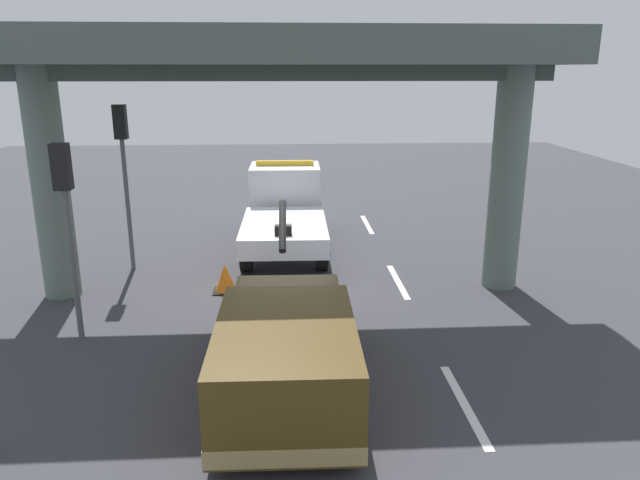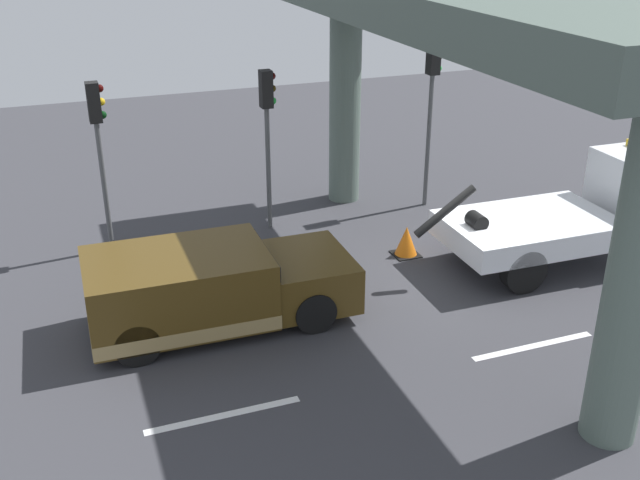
{
  "view_description": "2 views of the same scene",
  "coord_description": "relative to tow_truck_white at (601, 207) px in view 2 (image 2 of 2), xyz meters",
  "views": [
    {
      "loc": [
        -14.68,
        -0.01,
        5.42
      ],
      "look_at": [
        -0.83,
        -0.85,
        1.42
      ],
      "focal_mm": 33.45,
      "sensor_mm": 36.0,
      "label": 1
    },
    {
      "loc": [
        -7.99,
        -12.81,
        7.64
      ],
      "look_at": [
        -3.06,
        0.4,
        1.27
      ],
      "focal_mm": 41.76,
      "sensor_mm": 36.0,
      "label": 2
    }
  ],
  "objects": [
    {
      "name": "ground_plane",
      "position": [
        -3.78,
        0.01,
        -1.25
      ],
      "size": [
        60.0,
        40.0,
        0.1
      ],
      "primitive_type": "cube",
      "color": "#38383D"
    },
    {
      "name": "lane_stripe_west",
      "position": [
        -9.78,
        -2.96,
        -1.2
      ],
      "size": [
        2.6,
        0.16,
        0.01
      ],
      "primitive_type": "cube",
      "color": "silver",
      "rests_on": "ground"
    },
    {
      "name": "lane_stripe_mid",
      "position": [
        -3.78,
        -2.96,
        -1.2
      ],
      "size": [
        2.6,
        0.16,
        0.01
      ],
      "primitive_type": "cube",
      "color": "silver",
      "rests_on": "ground"
    },
    {
      "name": "tow_truck_white",
      "position": [
        0.0,
        0.0,
        0.0
      ],
      "size": [
        7.27,
        2.5,
        2.46
      ],
      "color": "white",
      "rests_on": "ground"
    },
    {
      "name": "towed_van_green",
      "position": [
        -9.32,
        0.01,
        -0.42
      ],
      "size": [
        5.23,
        2.28,
        1.58
      ],
      "color": "#4C3814",
      "rests_on": "ground"
    },
    {
      "name": "overpass_structure",
      "position": [
        -4.21,
        0.01,
        4.13
      ],
      "size": [
        3.6,
        13.04,
        6.29
      ],
      "color": "#596B60",
      "rests_on": "ground"
    },
    {
      "name": "traffic_light_near",
      "position": [
        -10.77,
        4.28,
        1.77
      ],
      "size": [
        0.39,
        0.32,
        4.07
      ],
      "color": "#515456",
      "rests_on": "ground"
    },
    {
      "name": "traffic_light_far",
      "position": [
        -6.77,
        4.28,
        1.76
      ],
      "size": [
        0.39,
        0.32,
        4.05
      ],
      "color": "#515456",
      "rests_on": "ground"
    },
    {
      "name": "traffic_light_mid",
      "position": [
        -2.27,
        4.28,
        2.09
      ],
      "size": [
        0.39,
        0.32,
        4.52
      ],
      "color": "#515456",
      "rests_on": "ground"
    },
    {
      "name": "traffic_cone_orange",
      "position": [
        -4.24,
        1.52,
        -0.86
      ],
      "size": [
        0.61,
        0.61,
        0.73
      ],
      "color": "orange",
      "rests_on": "ground"
    }
  ]
}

